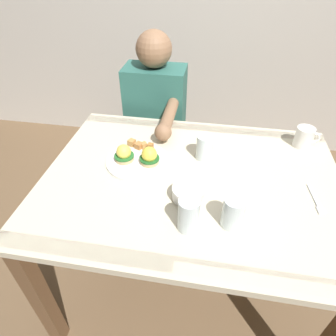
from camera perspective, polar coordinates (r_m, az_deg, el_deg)
The scene contains 10 objects.
ground_plane at distance 1.75m, azimuth 3.30°, elevation -20.63°, with size 6.00×6.00×0.00m, color brown.
dining_table at distance 1.25m, azimuth 4.35°, elevation -5.69°, with size 1.20×0.90×0.74m.
eggs_benedict_plate at distance 1.25m, azimuth -5.97°, elevation 2.02°, with size 0.27×0.27×0.09m.
fruit_bowl at distance 1.07m, azimuth 4.19°, elevation -5.01°, with size 0.12×0.12×0.05m.
coffee_mug at distance 1.47m, azimuth 25.15°, elevation 5.57°, with size 0.11×0.08×0.09m.
fork at distance 1.21m, azimuth 26.97°, elevation -5.74°, with size 0.04×0.16×0.00m.
water_glass_near at distance 0.99m, azimuth 12.54°, elevation -8.82°, with size 0.07×0.07×0.12m.
water_glass_far at distance 1.26m, azimuth 7.10°, elevation 3.81°, with size 0.07×0.07×0.11m.
water_glass_extra at distance 0.96m, azimuth 3.99°, elevation -9.47°, with size 0.07×0.07×0.12m.
diner_person at distance 1.75m, azimuth -2.46°, elevation 9.50°, with size 0.34×0.54×1.14m.
Camera 1 is at (0.06, -0.89, 1.51)m, focal length 31.16 mm.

